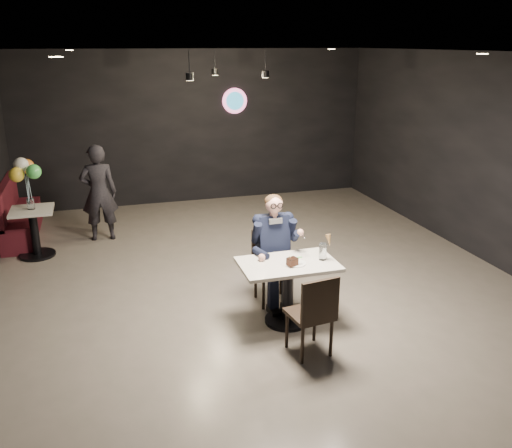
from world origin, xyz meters
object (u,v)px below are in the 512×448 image
object	(u,v)px
sundae_glass	(323,252)
booth_bench	(20,210)
chair_far	(273,268)
main_table	(287,293)
balloon_vase	(31,204)
seated_man	(273,248)
side_table	(35,232)
passerby	(99,193)
chair_near	(309,312)

from	to	relation	value
sundae_glass	booth_bench	distance (m)	5.50
chair_far	booth_bench	world-z (taller)	booth_bench
main_table	balloon_vase	bearing A→B (deg)	134.45
seated_man	side_table	xyz separation A→B (m)	(-2.98, 2.49, -0.34)
chair_far	sundae_glass	distance (m)	0.81
side_table	main_table	bearing A→B (deg)	-45.55
balloon_vase	passerby	distance (m)	1.11
chair_near	sundae_glass	bearing A→B (deg)	49.73
seated_man	chair_near	bearing A→B (deg)	-90.00
seated_man	sundae_glass	world-z (taller)	seated_man
chair_far	side_table	xyz separation A→B (m)	(-2.98, 2.49, -0.08)
sundae_glass	booth_bench	xyz separation A→B (m)	(-3.69, 4.06, -0.38)
passerby	chair_far	bearing A→B (deg)	124.91
seated_man	balloon_vase	size ratio (longest dim) A/B	8.86
chair_near	booth_bench	bearing A→B (deg)	116.97
sundae_glass	side_table	world-z (taller)	sundae_glass
passerby	main_table	bearing A→B (deg)	120.60
chair_near	booth_bench	world-z (taller)	booth_bench
main_table	chair_near	world-z (taller)	chair_near
seated_man	booth_bench	world-z (taller)	seated_man
chair_far	sundae_glass	world-z (taller)	sundae_glass
balloon_vase	passerby	world-z (taller)	passerby
sundae_glass	passerby	xyz separation A→B (m)	(-2.40, 3.56, -0.05)
booth_bench	passerby	world-z (taller)	passerby
main_table	chair_far	distance (m)	0.56
main_table	passerby	size ratio (longest dim) A/B	0.69
booth_bench	side_table	world-z (taller)	booth_bench
sundae_glass	chair_near	bearing A→B (deg)	-122.39
main_table	sundae_glass	bearing A→B (deg)	-3.53
side_table	passerby	size ratio (longest dim) A/B	0.48
chair_far	seated_man	xyz separation A→B (m)	(0.00, 0.00, 0.26)
chair_far	passerby	distance (m)	3.60
chair_far	seated_man	world-z (taller)	seated_man
main_table	sundae_glass	world-z (taller)	sundae_glass
main_table	chair_far	xyz separation A→B (m)	(0.00, 0.55, 0.09)
main_table	side_table	size ratio (longest dim) A/B	1.44
sundae_glass	side_table	size ratio (longest dim) A/B	0.26
chair_near	passerby	distance (m)	4.67
side_table	seated_man	bearing A→B (deg)	-39.85
sundae_glass	booth_bench	world-z (taller)	sundae_glass
chair_near	passerby	bearing A→B (deg)	107.46
chair_near	side_table	xyz separation A→B (m)	(-2.98, 3.71, -0.08)
chair_near	sundae_glass	size ratio (longest dim) A/B	4.70
chair_near	seated_man	distance (m)	1.25
passerby	side_table	bearing A→B (deg)	28.07
chair_far	sundae_glass	xyz separation A→B (m)	(0.41, -0.58, 0.39)
chair_far	chair_near	xyz separation A→B (m)	(0.00, -1.22, 0.00)
chair_far	passerby	world-z (taller)	passerby
booth_bench	balloon_vase	distance (m)	1.10
seated_man	balloon_vase	xyz separation A→B (m)	(-2.98, 2.49, 0.11)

